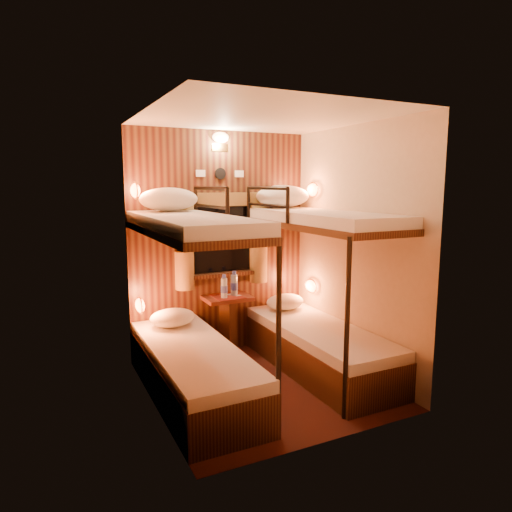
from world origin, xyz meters
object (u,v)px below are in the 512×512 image
bottle_left (224,288)px  bottle_right (234,285)px  bunk_right (319,316)px  table (228,318)px  bunk_left (193,334)px

bottle_left → bottle_right: bearing=20.9°
bottle_left → bottle_right: (0.14, 0.05, 0.01)m
bunk_right → table: size_ratio=2.90×
bunk_left → bunk_right: 1.30m
table → bottle_right: bottle_right is taller
bunk_right → table: bunk_right is taller
bunk_left → bottle_right: size_ratio=7.05×
bunk_right → table: (-0.65, 0.78, -0.14)m
bunk_left → table: 1.02m
bunk_left → table: bearing=50.3°
bottle_right → bunk_left: bearing=-132.9°
table → bunk_left: bearing=-129.7°
bottle_left → bunk_left: bearing=-128.9°
bunk_left → bottle_left: bunk_left is taller
bunk_left → table: (0.65, 0.78, -0.14)m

